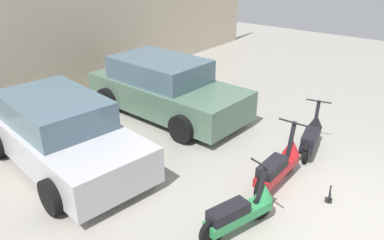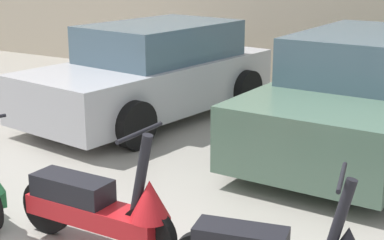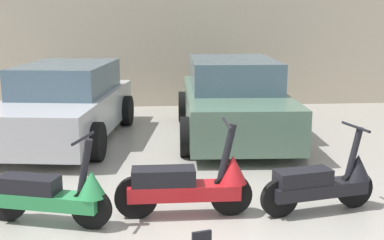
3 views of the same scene
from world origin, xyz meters
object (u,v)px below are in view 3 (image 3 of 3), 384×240
at_px(car_rear_left, 66,104).
at_px(car_rear_center, 233,99).
at_px(scooter_front_right, 190,184).
at_px(scooter_front_center, 324,182).
at_px(scooter_front_left, 53,194).

relative_size(car_rear_left, car_rear_center, 0.99).
distance_m(scooter_front_right, scooter_front_center, 1.61).
relative_size(scooter_front_left, car_rear_center, 0.33).
height_order(scooter_front_left, scooter_front_right, scooter_front_right).
distance_m(scooter_front_left, car_rear_left, 3.99).
height_order(scooter_front_center, car_rear_center, car_rear_center).
bearing_deg(scooter_front_center, car_rear_center, 84.46).
height_order(scooter_front_left, car_rear_center, car_rear_center).
xyz_separation_m(scooter_front_left, scooter_front_center, (3.15, 0.14, -0.00)).
height_order(car_rear_left, car_rear_center, car_rear_center).
relative_size(scooter_front_right, car_rear_left, 0.37).
bearing_deg(car_rear_left, scooter_front_center, 51.80).
height_order(scooter_front_left, car_rear_left, car_rear_left).
relative_size(scooter_front_right, car_rear_center, 0.36).
xyz_separation_m(scooter_front_right, scooter_front_center, (1.61, 0.01, -0.03)).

